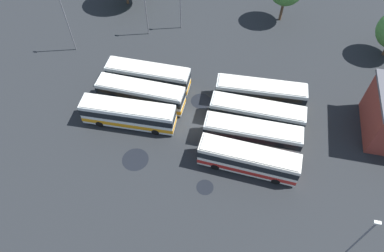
{
  "coord_description": "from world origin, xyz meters",
  "views": [
    {
      "loc": [
        -5.3,
        27.79,
        36.42
      ],
      "look_at": [
        -0.12,
        1.74,
        1.53
      ],
      "focal_mm": 33.03,
      "sensor_mm": 36.0,
      "label": 1
    }
  ],
  "objects_px": {
    "bus_row0_slot3": "(248,159)",
    "lamp_post_near_entrance": "(358,241)",
    "bus_row0_slot1": "(257,114)",
    "bus_row0_slot0": "(260,93)",
    "bus_row1_slot0": "(148,76)",
    "lamp_post_far_corner": "(180,5)",
    "bus_row1_slot2": "(128,114)",
    "lamp_post_mid_lot": "(146,10)",
    "lamp_post_by_building": "(67,21)",
    "bus_row0_slot2": "(252,134)",
    "bus_row1_slot1": "(141,94)"
  },
  "relations": [
    {
      "from": "bus_row0_slot3",
      "to": "lamp_post_far_corner",
      "type": "distance_m",
      "value": 27.96
    },
    {
      "from": "bus_row0_slot3",
      "to": "bus_row0_slot2",
      "type": "bearing_deg",
      "value": -91.55
    },
    {
      "from": "bus_row0_slot0",
      "to": "bus_row0_slot3",
      "type": "xyz_separation_m",
      "value": [
        0.54,
        10.61,
        -0.0
      ]
    },
    {
      "from": "bus_row0_slot1",
      "to": "bus_row0_slot0",
      "type": "bearing_deg",
      "value": -92.61
    },
    {
      "from": "bus_row1_slot2",
      "to": "bus_row1_slot0",
      "type": "bearing_deg",
      "value": -95.31
    },
    {
      "from": "lamp_post_near_entrance",
      "to": "lamp_post_far_corner",
      "type": "height_order",
      "value": "lamp_post_near_entrance"
    },
    {
      "from": "bus_row0_slot2",
      "to": "bus_row1_slot1",
      "type": "relative_size",
      "value": 1.0
    },
    {
      "from": "bus_row0_slot0",
      "to": "lamp_post_mid_lot",
      "type": "relative_size",
      "value": 1.49
    },
    {
      "from": "bus_row0_slot3",
      "to": "lamp_post_mid_lot",
      "type": "xyz_separation_m",
      "value": [
        18.1,
        -21.92,
        2.54
      ]
    },
    {
      "from": "bus_row1_slot2",
      "to": "lamp_post_near_entrance",
      "type": "bearing_deg",
      "value": 154.09
    },
    {
      "from": "bus_row0_slot2",
      "to": "bus_row1_slot2",
      "type": "height_order",
      "value": "same"
    },
    {
      "from": "bus_row1_slot0",
      "to": "lamp_post_by_building",
      "type": "bearing_deg",
      "value": -21.57
    },
    {
      "from": "bus_row1_slot2",
      "to": "lamp_post_mid_lot",
      "type": "height_order",
      "value": "lamp_post_mid_lot"
    },
    {
      "from": "bus_row1_slot0",
      "to": "lamp_post_mid_lot",
      "type": "height_order",
      "value": "lamp_post_mid_lot"
    },
    {
      "from": "bus_row1_slot1",
      "to": "bus_row1_slot2",
      "type": "bearing_deg",
      "value": 80.64
    },
    {
      "from": "bus_row0_slot2",
      "to": "bus_row1_slot0",
      "type": "xyz_separation_m",
      "value": [
        14.99,
        -7.13,
        -0.0
      ]
    },
    {
      "from": "bus_row0_slot1",
      "to": "bus_row1_slot2",
      "type": "xyz_separation_m",
      "value": [
        15.91,
        3.19,
        0.0
      ]
    },
    {
      "from": "bus_row0_slot3",
      "to": "bus_row1_slot1",
      "type": "relative_size",
      "value": 1.0
    },
    {
      "from": "bus_row1_slot2",
      "to": "lamp_post_far_corner",
      "type": "height_order",
      "value": "lamp_post_far_corner"
    },
    {
      "from": "bus_row0_slot0",
      "to": "lamp_post_by_building",
      "type": "distance_m",
      "value": 29.38
    },
    {
      "from": "bus_row1_slot0",
      "to": "lamp_post_by_building",
      "type": "xyz_separation_m",
      "value": [
        13.25,
        -5.24,
        3.41
      ]
    },
    {
      "from": "bus_row0_slot3",
      "to": "bus_row0_slot1",
      "type": "bearing_deg",
      "value": -93.08
    },
    {
      "from": "bus_row1_slot0",
      "to": "lamp_post_far_corner",
      "type": "bearing_deg",
      "value": -96.67
    },
    {
      "from": "bus_row0_slot2",
      "to": "bus_row1_slot1",
      "type": "xyz_separation_m",
      "value": [
        15.05,
        -3.71,
        -0.0
      ]
    },
    {
      "from": "bus_row0_slot3",
      "to": "bus_row1_slot0",
      "type": "distance_m",
      "value": 18.38
    },
    {
      "from": "lamp_post_far_corner",
      "to": "bus_row0_slot0",
      "type": "bearing_deg",
      "value": 134.92
    },
    {
      "from": "bus_row0_slot0",
      "to": "bus_row1_slot0",
      "type": "height_order",
      "value": "same"
    },
    {
      "from": "lamp_post_near_entrance",
      "to": "bus_row0_slot2",
      "type": "bearing_deg",
      "value": -50.69
    },
    {
      "from": "bus_row0_slot1",
      "to": "lamp_post_mid_lot",
      "type": "distance_m",
      "value": 23.91
    },
    {
      "from": "lamp_post_mid_lot",
      "to": "lamp_post_by_building",
      "type": "height_order",
      "value": "lamp_post_by_building"
    },
    {
      "from": "bus_row0_slot2",
      "to": "bus_row0_slot3",
      "type": "bearing_deg",
      "value": 88.45
    },
    {
      "from": "bus_row0_slot1",
      "to": "lamp_post_by_building",
      "type": "bearing_deg",
      "value": -17.63
    },
    {
      "from": "bus_row0_slot0",
      "to": "bus_row0_slot1",
      "type": "distance_m",
      "value": 3.67
    },
    {
      "from": "bus_row0_slot0",
      "to": "bus_row0_slot2",
      "type": "relative_size",
      "value": 1.01
    },
    {
      "from": "bus_row0_slot2",
      "to": "bus_row1_slot2",
      "type": "relative_size",
      "value": 0.98
    },
    {
      "from": "bus_row1_slot2",
      "to": "lamp_post_by_building",
      "type": "bearing_deg",
      "value": -44.2
    },
    {
      "from": "lamp_post_near_entrance",
      "to": "bus_row0_slot1",
      "type": "bearing_deg",
      "value": -57.84
    },
    {
      "from": "bus_row0_slot3",
      "to": "lamp_post_near_entrance",
      "type": "distance_m",
      "value": 13.9
    },
    {
      "from": "bus_row1_slot0",
      "to": "lamp_post_far_corner",
      "type": "height_order",
      "value": "lamp_post_far_corner"
    },
    {
      "from": "lamp_post_by_building",
      "to": "bus_row0_slot1",
      "type": "bearing_deg",
      "value": 162.37
    },
    {
      "from": "bus_row1_slot1",
      "to": "lamp_post_near_entrance",
      "type": "distance_m",
      "value": 30.11
    },
    {
      "from": "lamp_post_near_entrance",
      "to": "lamp_post_mid_lot",
      "type": "bearing_deg",
      "value": -47.27
    },
    {
      "from": "bus_row1_slot0",
      "to": "bus_row1_slot1",
      "type": "distance_m",
      "value": 3.42
    },
    {
      "from": "bus_row0_slot1",
      "to": "lamp_post_by_building",
      "type": "xyz_separation_m",
      "value": [
        28.51,
        -9.06,
        3.41
      ]
    },
    {
      "from": "bus_row0_slot0",
      "to": "lamp_post_far_corner",
      "type": "xyz_separation_m",
      "value": [
        13.83,
        -13.86,
        2.43
      ]
    },
    {
      "from": "bus_row0_slot0",
      "to": "lamp_post_far_corner",
      "type": "bearing_deg",
      "value": -45.08
    },
    {
      "from": "bus_row0_slot3",
      "to": "lamp_post_near_entrance",
      "type": "bearing_deg",
      "value": 139.44
    },
    {
      "from": "bus_row0_slot0",
      "to": "lamp_post_mid_lot",
      "type": "xyz_separation_m",
      "value": [
        18.64,
        -11.31,
        2.54
      ]
    },
    {
      "from": "bus_row0_slot1",
      "to": "bus_row1_slot1",
      "type": "bearing_deg",
      "value": -1.49
    },
    {
      "from": "lamp_post_near_entrance",
      "to": "lamp_post_by_building",
      "type": "bearing_deg",
      "value": -32.84
    }
  ]
}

